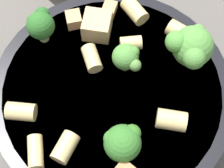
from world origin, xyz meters
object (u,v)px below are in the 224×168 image
object	(u,v)px
broccoli_floret_0	(122,142)
broccoli_floret_1	(41,24)
pasta_bowl	(112,96)
rigatoni_0	(91,59)
broccoli_floret_2	(127,57)
chicken_chunk_1	(97,26)
rigatoni_4	(131,43)
chicken_chunk_2	(74,19)
rigatoni_3	(135,11)
broccoli_floret_3	(191,47)
rigatoni_5	(171,120)
rigatoni_7	(180,33)
rigatoni_2	(65,147)
rigatoni_1	(21,112)
rigatoni_6	(35,152)
chicken_chunk_0	(109,9)

from	to	relation	value
broccoli_floret_0	broccoli_floret_1	size ratio (longest dim) A/B	0.94
pasta_bowl	rigatoni_0	distance (m)	0.04
broccoli_floret_2	chicken_chunk_1	bearing A→B (deg)	0.96
broccoli_floret_0	rigatoni_4	bearing A→B (deg)	-39.42
pasta_bowl	chicken_chunk_2	xyz separation A→B (m)	(0.08, -0.01, 0.02)
rigatoni_4	pasta_bowl	bearing A→B (deg)	124.06
rigatoni_0	rigatoni_3	bearing A→B (deg)	-71.37
broccoli_floret_3	chicken_chunk_1	world-z (taller)	broccoli_floret_3
rigatoni_5	broccoli_floret_1	bearing A→B (deg)	18.31
broccoli_floret_2	rigatoni_4	xyz separation A→B (m)	(0.02, -0.02, -0.01)
chicken_chunk_2	pasta_bowl	bearing A→B (deg)	173.43
broccoli_floret_2	rigatoni_7	bearing A→B (deg)	-91.87
broccoli_floret_0	rigatoni_4	xyz separation A→B (m)	(0.08, -0.07, -0.01)
broccoli_floret_2	broccoli_floret_3	xyz separation A→B (m)	(-0.03, -0.05, 0.01)
rigatoni_2	chicken_chunk_1	bearing A→B (deg)	-45.55
broccoli_floret_2	broccoli_floret_1	bearing A→B (deg)	33.08
broccoli_floret_0	broccoli_floret_1	world-z (taller)	broccoli_floret_1
broccoli_floret_1	broccoli_floret_2	bearing A→B (deg)	-146.92
rigatoni_1	rigatoni_2	xyz separation A→B (m)	(-0.05, -0.02, -0.00)
broccoli_floret_0	rigatoni_6	distance (m)	0.08
broccoli_floret_3	rigatoni_5	world-z (taller)	broccoli_floret_3
rigatoni_6	rigatoni_2	bearing A→B (deg)	-116.05
pasta_bowl	chicken_chunk_1	world-z (taller)	chicken_chunk_1
pasta_bowl	rigatoni_6	xyz separation A→B (m)	(-0.02, 0.09, 0.02)
broccoli_floret_2	rigatoni_5	world-z (taller)	broccoli_floret_2
broccoli_floret_1	rigatoni_2	size ratio (longest dim) A/B	1.43
rigatoni_2	chicken_chunk_0	xyz separation A→B (m)	(0.10, -0.11, -0.00)
rigatoni_6	chicken_chunk_0	xyz separation A→B (m)	(0.09, -0.14, -0.00)
broccoli_floret_1	rigatoni_3	xyz separation A→B (m)	(-0.03, -0.09, -0.01)
chicken_chunk_0	chicken_chunk_2	size ratio (longest dim) A/B	0.99
rigatoni_1	rigatoni_2	size ratio (longest dim) A/B	1.00
broccoli_floret_0	rigatoni_6	bearing A→B (deg)	59.79
broccoli_floret_1	rigatoni_7	world-z (taller)	broccoli_floret_1
broccoli_floret_3	broccoli_floret_0	bearing A→B (deg)	109.78
broccoli_floret_0	rigatoni_3	world-z (taller)	broccoli_floret_0
chicken_chunk_0	rigatoni_6	bearing A→B (deg)	123.53
rigatoni_0	chicken_chunk_2	xyz separation A→B (m)	(0.05, -0.01, -0.00)
broccoli_floret_3	pasta_bowl	bearing A→B (deg)	77.55
rigatoni_4	chicken_chunk_1	distance (m)	0.04
rigatoni_7	rigatoni_4	bearing A→B (deg)	69.21
rigatoni_2	rigatoni_3	world-z (taller)	same
rigatoni_1	rigatoni_4	distance (m)	0.12
rigatoni_1	rigatoni_3	xyz separation A→B (m)	(0.03, -0.15, 0.00)
chicken_chunk_2	rigatoni_1	bearing A→B (deg)	123.27
rigatoni_7	chicken_chunk_1	size ratio (longest dim) A/B	0.94
rigatoni_0	chicken_chunk_1	bearing A→B (deg)	-41.88
rigatoni_7	chicken_chunk_2	xyz separation A→B (m)	(0.07, 0.08, -0.00)
chicken_chunk_1	rigatoni_3	bearing A→B (deg)	-95.72
broccoli_floret_2	rigatoni_5	size ratio (longest dim) A/B	1.18
rigatoni_0	rigatoni_5	distance (m)	0.10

